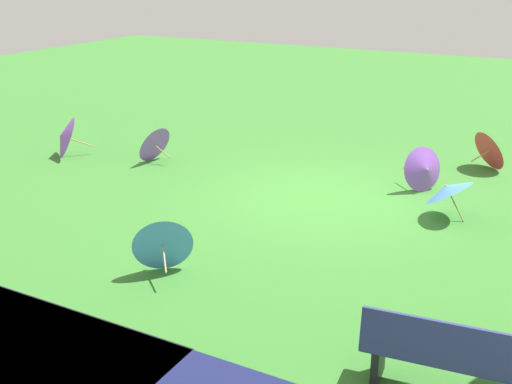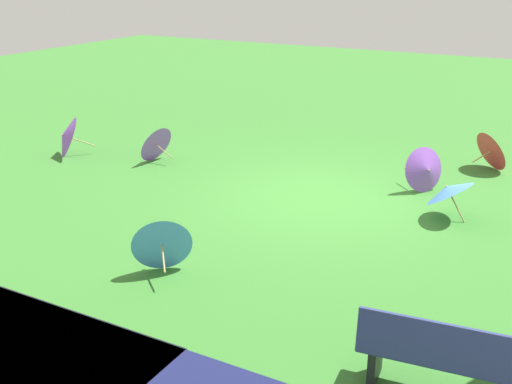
{
  "view_description": "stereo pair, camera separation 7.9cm",
  "coord_description": "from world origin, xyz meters",
  "px_view_note": "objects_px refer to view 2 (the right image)",
  "views": [
    {
      "loc": [
        -4.1,
        10.02,
        4.01
      ],
      "look_at": [
        0.35,
        1.77,
        0.6
      ],
      "focal_mm": 44.51,
      "sensor_mm": 36.0,
      "label": 1
    },
    {
      "loc": [
        -4.17,
        9.98,
        4.01
      ],
      "look_at": [
        0.35,
        1.77,
        0.6
      ],
      "focal_mm": 44.51,
      "sensor_mm": 36.0,
      "label": 2
    }
  ],
  "objects_px": {
    "parasol_red_0": "(495,149)",
    "parasol_blue_1": "(448,190)",
    "park_bench": "(442,358)",
    "parasol_purple_0": "(66,136)",
    "parasol_blue_2": "(162,241)",
    "parasol_purple_2": "(154,143)",
    "parasol_purple_1": "(426,170)"
  },
  "relations": [
    {
      "from": "parasol_purple_1",
      "to": "parasol_blue_1",
      "type": "bearing_deg",
      "value": 120.25
    },
    {
      "from": "parasol_purple_1",
      "to": "parasol_purple_0",
      "type": "bearing_deg",
      "value": 11.45
    },
    {
      "from": "park_bench",
      "to": "parasol_purple_1",
      "type": "bearing_deg",
      "value": -73.94
    },
    {
      "from": "parasol_blue_2",
      "to": "parasol_red_0",
      "type": "bearing_deg",
      "value": -114.98
    },
    {
      "from": "park_bench",
      "to": "parasol_blue_2",
      "type": "bearing_deg",
      "value": -13.34
    },
    {
      "from": "parasol_blue_1",
      "to": "parasol_purple_2",
      "type": "xyz_separation_m",
      "value": [
        6.19,
        -0.25,
        -0.1
      ]
    },
    {
      "from": "parasol_red_0",
      "to": "parasol_purple_2",
      "type": "height_order",
      "value": "parasol_red_0"
    },
    {
      "from": "park_bench",
      "to": "parasol_blue_1",
      "type": "bearing_deg",
      "value": -77.7
    },
    {
      "from": "parasol_purple_0",
      "to": "parasol_blue_2",
      "type": "bearing_deg",
      "value": 146.51
    },
    {
      "from": "park_bench",
      "to": "parasol_blue_2",
      "type": "distance_m",
      "value": 4.13
    },
    {
      "from": "parasol_blue_2",
      "to": "parasol_purple_2",
      "type": "relative_size",
      "value": 1.01
    },
    {
      "from": "parasol_blue_1",
      "to": "parasol_blue_2",
      "type": "height_order",
      "value": "parasol_blue_2"
    },
    {
      "from": "parasol_red_0",
      "to": "parasol_blue_1",
      "type": "distance_m",
      "value": 3.13
    },
    {
      "from": "park_bench",
      "to": "parasol_blue_1",
      "type": "relative_size",
      "value": 1.82
    },
    {
      "from": "parasol_blue_1",
      "to": "parasol_purple_2",
      "type": "relative_size",
      "value": 1.01
    },
    {
      "from": "park_bench",
      "to": "parasol_purple_0",
      "type": "relative_size",
      "value": 1.58
    },
    {
      "from": "parasol_red_0",
      "to": "parasol_purple_2",
      "type": "relative_size",
      "value": 1.12
    },
    {
      "from": "parasol_purple_0",
      "to": "parasol_purple_2",
      "type": "height_order",
      "value": "parasol_purple_0"
    },
    {
      "from": "parasol_blue_2",
      "to": "parasol_purple_2",
      "type": "xyz_separation_m",
      "value": [
        3.21,
        -4.02,
        -0.02
      ]
    },
    {
      "from": "parasol_purple_0",
      "to": "parasol_purple_1",
      "type": "distance_m",
      "value": 7.6
    },
    {
      "from": "parasol_blue_1",
      "to": "parasol_purple_1",
      "type": "distance_m",
      "value": 1.3
    },
    {
      "from": "parasol_purple_1",
      "to": "parasol_purple_2",
      "type": "relative_size",
      "value": 1.0
    },
    {
      "from": "parasol_red_0",
      "to": "parasol_blue_1",
      "type": "height_order",
      "value": "parasol_red_0"
    },
    {
      "from": "parasol_blue_2",
      "to": "parasol_purple_2",
      "type": "height_order",
      "value": "parasol_blue_2"
    },
    {
      "from": "parasol_red_0",
      "to": "parasol_purple_0",
      "type": "xyz_separation_m",
      "value": [
        8.32,
        3.51,
        0.02
      ]
    },
    {
      "from": "parasol_red_0",
      "to": "parasol_purple_1",
      "type": "height_order",
      "value": "parasol_red_0"
    },
    {
      "from": "parasol_blue_1",
      "to": "parasol_purple_1",
      "type": "bearing_deg",
      "value": -59.75
    },
    {
      "from": "parasol_red_0",
      "to": "parasol_blue_1",
      "type": "bearing_deg",
      "value": 85.96
    },
    {
      "from": "parasol_purple_0",
      "to": "parasol_purple_1",
      "type": "bearing_deg",
      "value": -168.55
    },
    {
      "from": "parasol_purple_0",
      "to": "parasol_red_0",
      "type": "bearing_deg",
      "value": -157.13
    },
    {
      "from": "parasol_blue_1",
      "to": "parasol_blue_2",
      "type": "distance_m",
      "value": 4.81
    },
    {
      "from": "parasol_red_0",
      "to": "parasol_blue_2",
      "type": "xyz_separation_m",
      "value": [
        3.21,
        6.89,
        -0.01
      ]
    }
  ]
}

